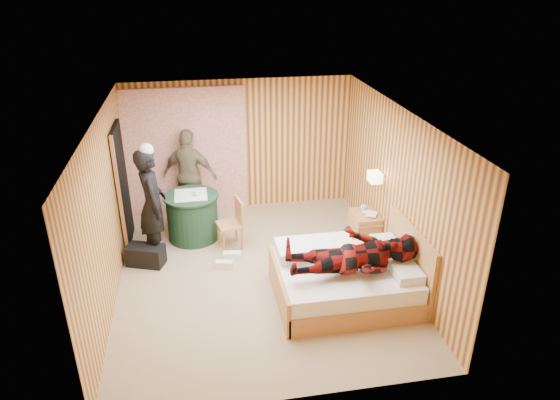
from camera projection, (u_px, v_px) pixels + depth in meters
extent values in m
cube|color=tan|center=(259.00, 274.00, 7.69)|extent=(4.20, 5.00, 0.01)
cube|color=white|center=(256.00, 116.00, 6.64)|extent=(4.20, 5.00, 0.01)
cube|color=#F0BD5C|center=(240.00, 146.00, 9.40)|extent=(4.20, 0.02, 2.50)
cube|color=#F0BD5C|center=(106.00, 212.00, 6.83)|extent=(0.02, 5.00, 2.50)
cube|color=#F0BD5C|center=(396.00, 190.00, 7.50)|extent=(0.02, 5.00, 2.50)
cube|color=silver|center=(187.00, 152.00, 9.20)|extent=(2.20, 0.08, 2.40)
cube|color=black|center=(123.00, 187.00, 8.19)|extent=(0.06, 0.90, 2.05)
cylinder|color=gold|center=(380.00, 177.00, 7.86)|extent=(0.18, 0.04, 0.04)
cube|color=#FEE9B2|center=(375.00, 177.00, 7.85)|extent=(0.18, 0.24, 0.16)
cube|color=tan|center=(344.00, 289.00, 7.09)|extent=(1.87, 1.50, 0.28)
cube|color=white|center=(345.00, 274.00, 6.98)|extent=(1.82, 1.44, 0.23)
cube|color=tan|center=(279.00, 288.00, 6.89)|extent=(0.06, 1.50, 0.52)
cube|color=tan|center=(410.00, 260.00, 7.08)|extent=(0.06, 1.50, 1.03)
cube|color=white|center=(405.00, 271.00, 6.70)|extent=(0.36, 0.51, 0.13)
cube|color=white|center=(386.00, 245.00, 7.33)|extent=(0.36, 0.51, 0.13)
cube|color=white|center=(315.00, 248.00, 7.22)|extent=(1.12, 0.56, 0.17)
cube|color=tan|center=(364.00, 229.00, 8.43)|extent=(0.41, 0.57, 0.57)
cube|color=tan|center=(365.00, 219.00, 8.35)|extent=(0.43, 0.59, 0.03)
cylinder|color=#1B3B28|center=(193.00, 217.00, 8.58)|extent=(0.86, 0.86, 0.79)
cylinder|color=#1B3B28|center=(191.00, 196.00, 8.41)|extent=(0.93, 0.93, 0.03)
cube|color=white|center=(191.00, 195.00, 8.40)|extent=(0.64, 0.64, 0.01)
cube|color=tan|center=(192.00, 199.00, 9.13)|extent=(0.46, 0.46, 0.05)
cube|color=tan|center=(190.00, 182.00, 9.19)|extent=(0.42, 0.09, 0.46)
cylinder|color=tan|center=(185.00, 215.00, 9.04)|extent=(0.04, 0.04, 0.43)
cylinder|color=tan|center=(201.00, 205.00, 9.42)|extent=(0.04, 0.04, 0.43)
cube|color=tan|center=(230.00, 225.00, 8.27)|extent=(0.46, 0.46, 0.05)
cube|color=tan|center=(239.00, 211.00, 8.24)|extent=(0.11, 0.39, 0.43)
cylinder|color=tan|center=(219.00, 234.00, 8.45)|extent=(0.04, 0.04, 0.40)
cylinder|color=tan|center=(242.00, 239.00, 8.29)|extent=(0.04, 0.04, 0.40)
cube|color=black|center=(146.00, 255.00, 7.88)|extent=(0.65, 0.49, 0.33)
cube|color=white|center=(224.00, 265.00, 7.82)|extent=(0.28, 0.17, 0.12)
cube|color=white|center=(232.00, 256.00, 8.05)|extent=(0.30, 0.16, 0.13)
imported|color=black|center=(152.00, 205.00, 7.80)|extent=(0.55, 0.74, 1.85)
imported|color=#736A4D|center=(190.00, 175.00, 9.08)|extent=(1.09, 0.78, 1.72)
imported|color=maroon|center=(355.00, 247.00, 6.58)|extent=(0.86, 0.67, 1.77)
imported|color=white|center=(366.00, 215.00, 8.26)|extent=(0.25, 0.27, 0.02)
imported|color=white|center=(367.00, 213.00, 8.25)|extent=(0.25, 0.28, 0.02)
imported|color=white|center=(363.00, 208.00, 8.40)|extent=(0.11, 0.11, 0.09)
imported|color=white|center=(197.00, 193.00, 8.35)|extent=(0.15, 0.15, 0.10)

